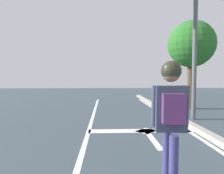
% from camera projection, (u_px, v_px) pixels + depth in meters
% --- Properties ---
extents(lane_line_center, '(0.12, 20.00, 0.01)m').
position_uv_depth(lane_line_center, '(80.00, 160.00, 3.72)').
color(lane_line_center, silver).
rests_on(lane_line_center, ground).
extents(stop_bar, '(3.08, 0.40, 0.01)m').
position_uv_depth(stop_bar, '(141.00, 131.00, 5.74)').
color(stop_bar, silver).
rests_on(stop_bar, ground).
extents(lane_arrow_stem, '(0.16, 1.40, 0.01)m').
position_uv_depth(lane_arrow_stem, '(154.00, 140.00, 4.88)').
color(lane_arrow_stem, silver).
rests_on(lane_arrow_stem, ground).
extents(lane_arrow_head, '(0.71, 0.71, 0.01)m').
position_uv_depth(lane_arrow_head, '(146.00, 131.00, 5.73)').
color(lane_arrow_head, silver).
rests_on(lane_arrow_head, ground).
extents(skater, '(0.47, 0.63, 1.71)m').
position_uv_depth(skater, '(171.00, 110.00, 2.45)').
color(skater, navy).
rests_on(skater, skateboard).
extents(traffic_signal_mast, '(5.22, 0.34, 5.82)m').
position_uv_depth(traffic_signal_mast, '(155.00, 2.00, 7.05)').
color(traffic_signal_mast, '#55575B').
rests_on(traffic_signal_mast, ground).
extents(roadside_tree, '(2.27, 2.27, 4.33)m').
position_uv_depth(roadside_tree, '(191.00, 45.00, 9.56)').
color(roadside_tree, brown).
rests_on(roadside_tree, ground).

